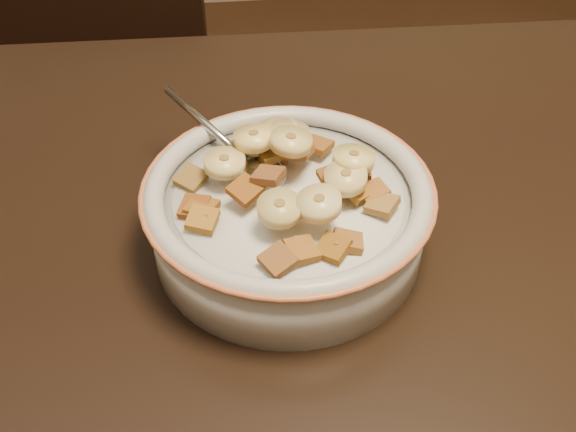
{
  "coord_description": "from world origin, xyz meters",
  "views": [
    {
      "loc": [
        0.12,
        -0.28,
        1.11
      ],
      "look_at": [
        0.16,
        0.08,
        0.78
      ],
      "focal_mm": 40.0,
      "sensor_mm": 36.0,
      "label": 1
    }
  ],
  "objects": [
    {
      "name": "table",
      "position": [
        0.0,
        0.0,
        0.73
      ],
      "size": [
        1.41,
        0.92,
        0.04
      ],
      "primitive_type": "cube",
      "rotation": [
        0.0,
        0.0,
        -0.02
      ],
      "color": "black",
      "rests_on": "floor"
    },
    {
      "name": "chair",
      "position": [
        -0.12,
        0.7,
        0.46
      ],
      "size": [
        0.44,
        0.44,
        0.93
      ],
      "primitive_type": "cube",
      "rotation": [
        0.0,
        0.0,
        -0.08
      ],
      "color": "black",
      "rests_on": "floor"
    },
    {
      "name": "cereal_bowl",
      "position": [
        0.16,
        0.08,
        0.78
      ],
      "size": [
        0.21,
        0.21,
        0.05
      ],
      "primitive_type": "cylinder",
      "color": "silver",
      "rests_on": "table"
    },
    {
      "name": "milk",
      "position": [
        0.16,
        0.08,
        0.8
      ],
      "size": [
        0.17,
        0.17,
        0.0
      ],
      "primitive_type": "cylinder",
      "color": "white",
      "rests_on": "cereal_bowl"
    },
    {
      "name": "spoon",
      "position": [
        0.14,
        0.11,
        0.8
      ],
      "size": [
        0.06,
        0.06,
        0.01
      ],
      "primitive_type": "ellipsoid",
      "rotation": [
        0.0,
        0.0,
        3.78
      ],
      "color": "#B7B9BC",
      "rests_on": "cereal_bowl"
    },
    {
      "name": "cereal_square_0",
      "position": [
        0.13,
        0.07,
        0.82
      ],
      "size": [
        0.03,
        0.03,
        0.01
      ],
      "primitive_type": "cube",
      "rotation": [
        0.22,
        -0.17,
        0.71
      ],
      "color": "brown",
      "rests_on": "milk"
    },
    {
      "name": "cereal_square_1",
      "position": [
        0.12,
        0.11,
        0.81
      ],
      "size": [
        0.03,
        0.03,
        0.01
      ],
      "primitive_type": "cube",
      "rotation": [
        -0.08,
        0.02,
        0.76
      ],
      "color": "brown",
      "rests_on": "milk"
    },
    {
      "name": "cereal_square_2",
      "position": [
        0.17,
        0.15,
        0.81
      ],
      "size": [
        0.03,
        0.03,
        0.01
      ],
      "primitive_type": "cube",
      "rotation": [
        0.06,
        0.1,
        0.93
      ],
      "color": "brown",
      "rests_on": "milk"
    },
    {
      "name": "cereal_square_3",
      "position": [
        0.16,
        0.12,
        0.81
      ],
      "size": [
        0.02,
        0.02,
        0.01
      ],
      "primitive_type": "cube",
      "rotation": [
        0.24,
        -0.1,
        1.33
      ],
      "color": "brown",
      "rests_on": "milk"
    },
    {
      "name": "cereal_square_4",
      "position": [
        0.15,
        0.05,
        0.82
      ],
      "size": [
        0.03,
        0.03,
        0.01
      ],
      "primitive_type": "cube",
      "rotation": [
        -0.08,
        -0.05,
        1.28
      ],
      "color": "brown",
      "rests_on": "milk"
    },
    {
      "name": "cereal_square_5",
      "position": [
        0.09,
        0.1,
        0.81
      ],
      "size": [
        0.03,
        0.03,
        0.01
      ],
      "primitive_type": "cube",
      "rotation": [
        -0.25,
        -0.12,
        2.49
      ],
      "color": "brown",
      "rests_on": "milk"
    },
    {
      "name": "cereal_square_6",
      "position": [
        0.1,
        0.07,
        0.81
      ],
      "size": [
        0.03,
        0.03,
        0.01
      ],
      "primitive_type": "cube",
      "rotation": [
        0.04,
        0.03,
        2.64
      ],
      "color": "brown",
      "rests_on": "milk"
    },
    {
      "name": "cereal_square_7",
      "position": [
        0.14,
        0.08,
        0.82
      ],
      "size": [
        0.03,
        0.03,
        0.01
      ],
      "primitive_type": "cube",
      "rotation": [
        0.1,
        0.15,
        2.67
      ],
      "color": "brown",
      "rests_on": "milk"
    },
    {
      "name": "cereal_square_8",
      "position": [
        0.14,
        0.01,
        0.81
      ],
      "size": [
        0.03,
        0.03,
        0.01
      ],
      "primitive_type": "cube",
      "rotation": [
        0.15,
        -0.18,
        0.56
      ],
      "color": "brown",
      "rests_on": "milk"
    },
    {
      "name": "cereal_square_9",
      "position": [
        0.16,
        0.02,
        0.81
      ],
      "size": [
        0.03,
        0.03,
        0.01
      ],
      "primitive_type": "cube",
      "rotation": [
        0.13,
        -0.12,
        1.87
      ],
      "color": "brown",
      "rests_on": "milk"
    },
    {
      "name": "cereal_square_10",
      "position": [
        0.19,
        0.08,
        0.82
      ],
      "size": [
        0.03,
        0.03,
        0.01
      ],
      "primitive_type": "cube",
      "rotation": [
        -0.15,
        -0.15,
        1.86
      ],
      "color": "brown",
      "rests_on": "milk"
    },
    {
      "name": "cereal_square_11",
      "position": [
        0.1,
        0.05,
        0.81
      ],
      "size": [
        0.03,
        0.03,
        0.01
      ],
      "primitive_type": "cube",
      "rotation": [
        -0.14,
        -0.07,
        2.81
      ],
      "color": "olive",
      "rests_on": "milk"
    },
    {
      "name": "cereal_square_12",
      "position": [
        0.21,
        0.1,
        0.81
      ],
      "size": [
        0.02,
        0.02,
        0.01
      ],
      "primitive_type": "cube",
      "rotation": [
        -0.11,
        -0.01,
        1.38
      ],
      "color": "brown",
      "rests_on": "milk"
    },
    {
      "name": "cereal_square_13",
      "position": [
        0.22,
        0.06,
        0.81
      ],
      "size": [
        0.03,
        0.03,
        0.01
      ],
      "primitive_type": "cube",
      "rotation": [
        -0.1,
        0.17,
        2.46
      ],
      "color": "brown",
      "rests_on": "milk"
    },
    {
      "name": "cereal_square_14",
      "position": [
        0.14,
        0.15,
        0.8
      ],
      "size": [
        0.02,
        0.02,
        0.01
      ],
      "primitive_type": "cube",
      "rotation": [
        0.2,
        -0.11,
        3.11
      ],
      "color": "#996028",
      "rests_on": "milk"
    },
    {
      "name": "cereal_square_15",
      "position": [
        0.09,
        0.07,
        0.81
      ],
      "size": [
        0.03,
        0.03,
        0.01
      ],
      "primitive_type": "cube",
      "rotation": [
        -0.18,
        0.08,
        2.77
      ],
      "color": "brown",
      "rests_on": "milk"
    },
    {
      "name": "cereal_square_16",
      "position": [
        0.11,
        0.11,
        0.81
      ],
      "size": [
        0.03,
        0.03,
        0.01
      ],
      "primitive_type": "cube",
      "rotation": [
        -0.09,
        -0.16,
        2.03
      ],
      "color": "brown",
      "rests_on": "milk"
    },
    {
      "name": "cereal_square_17",
      "position": [
        0.15,
        0.12,
        0.81
      ],
      "size": [
        0.03,
        0.03,
        0.01
      ],
      "primitive_type": "cube",
      "rotation": [
        -0.11,
        -0.07,
        0.4
      ],
      "color": "olive",
      "rests_on": "milk"
    },
    {
      "name": "cereal_square_18",
      "position": [
        0.21,
        0.07,
        0.81
      ],
      "size": [
        0.03,
        0.03,
        0.01
      ],
      "primitive_type": "cube",
      "rotation": [
        0.25,
        0.16,
        0.66
      ],
      "color": "#9B661A",
      "rests_on": "milk"
    },
    {
      "name": "cereal_square_19",
      "position": [
        0.22,
        0.07,
        0.81
      ],
      "size": [
        0.02,
        0.02,
        0.01
      ],
      "primitive_type": "cube",
      "rotation": [
        -0.2,
        0.09,
        1.81
      ],
      "color": "#915622",
      "rests_on": "milk"
    },
    {
      "name": "cereal_square_20",
      "position": [
        0.18,
        0.02,
        0.81
      ],
      "size": [
        0.03,
        0.03,
        0.01
      ],
      "primitive_type": "cube",
      "rotation": [
        -0.18,
        0.11,
        2.46
      ],
      "color": "brown",
      "rests_on": "milk"
    },
    {
      "name": "cereal_square_21",
      "position": [
        0.19,
        0.03,
        0.8
      ],
      "size": [
        0.02,
        0.02,
        0.01
      ],
      "primitive_type": "cube",
      "rotation": [
        0.2,
        0.15,
        1.41
      ],
      "color": "#95612A",
      "rests_on": "milk"
    },
    {
      "name": "cereal_square_22",
      "position": [
        0.16,
        0.05,
        0.82
      ],
      "size": [
        0.03,
        0.03,
        0.01
      ],
      "primitive_type": "cube",
      "rotation": [
        0.06,
        0.0,
        2.14
      ],
      "color": "brown",
      "rests_on": "milk"
    },
    {
      "name": "cereal_square_23",
      "position": [
        0.15,
        0.14,
        0.8
      ],
      "size": [
        0.03,
        0.03,
        0.01
      ],
      "primitive_type": "cube",
      "rotation": [
        0.1,
        0.09,
        2.38
      ],
      "color": "brown",
      "rests_on": "milk"
    },
    {
      "name": "cereal_square_24",
      "position": [
        0.17,
        0.11,
        0.82
      ],
      "size": [
        0.03,
        0.03,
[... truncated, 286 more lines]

